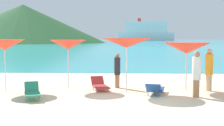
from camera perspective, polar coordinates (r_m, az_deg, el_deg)
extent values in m
cube|color=beige|center=(20.36, 2.33, -2.34)|extent=(50.00, 100.00, 0.30)
cube|color=#2DADBC|center=(239.99, 2.12, 4.29)|extent=(650.00, 440.00, 0.02)
cone|color=#235128|center=(154.59, -16.77, 7.28)|extent=(82.47, 82.47, 18.98)
cylinder|color=silver|center=(14.22, -19.96, -0.65)|extent=(0.04, 0.04, 2.22)
cone|color=red|center=(14.16, -20.08, 3.33)|extent=(1.88, 1.88, 0.48)
sphere|color=silver|center=(14.16, -20.10, 3.94)|extent=(0.07, 0.07, 0.07)
cylinder|color=silver|center=(14.08, -8.45, -0.49)|extent=(0.04, 0.04, 2.20)
cone|color=red|center=(14.02, -8.50, 3.54)|extent=(1.72, 1.72, 0.45)
sphere|color=silver|center=(14.02, -8.50, 4.12)|extent=(0.07, 0.07, 0.07)
cylinder|color=silver|center=(12.99, 2.81, -0.69)|extent=(0.06, 0.06, 2.29)
cone|color=red|center=(12.93, 2.83, 3.91)|extent=(2.37, 2.37, 0.42)
sphere|color=silver|center=(12.92, 2.84, 4.51)|extent=(0.07, 0.07, 0.07)
cylinder|color=silver|center=(14.05, 14.15, -0.88)|extent=(0.06, 0.06, 2.06)
cone|color=red|center=(13.99, 14.23, 2.81)|extent=(2.20, 2.20, 0.51)
sphere|color=silver|center=(13.99, 14.24, 3.45)|extent=(0.07, 0.07, 0.07)
cube|color=#A53333|center=(13.45, -2.18, -4.61)|extent=(0.92, 1.20, 0.05)
cube|color=#A53333|center=(14.10, -2.84, -3.41)|extent=(0.68, 0.55, 0.40)
cylinder|color=gray|center=(13.09, -3.00, -5.35)|extent=(0.04, 0.04, 0.17)
cylinder|color=gray|center=(13.22, -0.73, -5.25)|extent=(0.04, 0.04, 0.17)
cylinder|color=gray|center=(13.81, -3.66, -4.81)|extent=(0.04, 0.04, 0.17)
cylinder|color=gray|center=(13.93, -1.51, -4.73)|extent=(0.04, 0.04, 0.17)
cube|color=#1E478C|center=(12.87, 8.48, -5.01)|extent=(0.91, 1.37, 0.05)
cube|color=#1E478C|center=(12.03, 8.00, -4.84)|extent=(0.69, 0.56, 0.39)
cylinder|color=gray|center=(13.25, 9.86, -5.25)|extent=(0.04, 0.04, 0.18)
cylinder|color=gray|center=(13.32, 7.52, -5.18)|extent=(0.04, 0.04, 0.18)
cylinder|color=gray|center=(12.39, 9.45, -5.95)|extent=(0.04, 0.04, 0.18)
cylinder|color=gray|center=(12.46, 6.95, -5.87)|extent=(0.04, 0.04, 0.18)
cube|color=#268C66|center=(11.86, -15.12, -5.76)|extent=(0.89, 1.15, 0.05)
cube|color=#268C66|center=(12.47, -15.28, -4.41)|extent=(0.63, 0.49, 0.39)
cylinder|color=gray|center=(11.58, -16.26, -6.74)|extent=(0.04, 0.04, 0.23)
cylinder|color=gray|center=(11.60, -13.80, -6.67)|extent=(0.04, 0.04, 0.23)
cylinder|color=gray|center=(12.28, -16.35, -6.09)|extent=(0.04, 0.04, 0.23)
cylinder|color=gray|center=(12.30, -14.04, -6.02)|extent=(0.04, 0.04, 0.23)
cylinder|color=#A3704C|center=(14.28, 1.02, -3.53)|extent=(0.22, 0.22, 0.64)
cylinder|color=#26262D|center=(14.19, 1.02, -0.61)|extent=(0.29, 0.29, 0.83)
sphere|color=#A3704C|center=(14.15, 1.03, 1.43)|extent=(0.21, 0.21, 0.21)
cylinder|color=#DBAA84|center=(14.13, 18.18, -3.66)|extent=(0.26, 0.26, 0.73)
cylinder|color=orange|center=(14.04, 18.28, -0.25)|extent=(0.35, 0.35, 0.96)
sphere|color=#DBAA84|center=(14.00, 18.34, 2.14)|extent=(0.24, 0.24, 0.24)
cylinder|color=#A3704C|center=(12.49, 15.93, -4.75)|extent=(0.26, 0.26, 0.72)
cylinder|color=white|center=(12.38, 16.02, -0.99)|extent=(0.35, 0.35, 0.93)
sphere|color=#A3704C|center=(12.34, 16.08, 1.64)|extent=(0.23, 0.23, 0.23)
cube|color=white|center=(266.95, 6.57, 5.09)|extent=(50.20, 14.54, 7.21)
cube|color=white|center=(267.12, 6.59, 6.90)|extent=(37.72, 11.52, 9.68)
cylinder|color=red|center=(267.72, 5.27, 8.27)|extent=(3.12, 3.12, 3.00)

